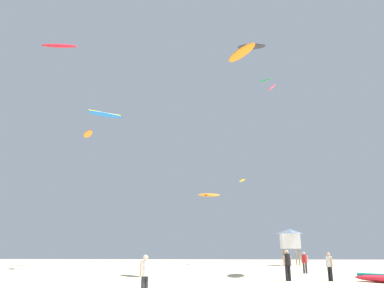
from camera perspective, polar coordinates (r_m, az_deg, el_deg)
The scene contains 14 objects.
person_foreground at distance 15.28m, azimuth -7.45°, elevation -19.50°, with size 0.36×0.44×1.60m.
person_midground at distance 31.04m, azimuth 17.39°, elevation -17.25°, with size 0.52×0.37×1.62m.
person_left at distance 24.21m, azimuth 20.92°, elevation -17.36°, with size 0.37×0.50×1.63m.
person_right at distance 23.47m, azimuth 14.87°, elevation -17.73°, with size 0.53×0.40×1.77m.
lifeguard_tower at distance 45.44m, azimuth 15.25°, elevation -14.24°, with size 2.30×2.30×4.15m.
kite_aloft_0 at distance 46.90m, azimuth -13.68°, elevation 4.57°, with size 4.50×3.47×0.58m.
kite_aloft_1 at distance 50.85m, azimuth 12.59°, elevation 8.78°, with size 1.20×2.30×0.44m.
kite_aloft_3 at distance 40.70m, azimuth 9.40°, elevation 14.99°, with size 3.07×1.04×0.46m.
kite_aloft_4 at distance 53.58m, azimuth 2.69°, elevation -8.07°, with size 3.34×1.25×0.76m.
kite_aloft_5 at distance 57.63m, azimuth 11.49°, elevation 9.88°, with size 2.00×1.57×0.46m.
kite_aloft_6 at distance 43.23m, azimuth -20.26°, elevation 14.40°, with size 4.00×1.53×1.00m.
kite_aloft_7 at distance 48.68m, azimuth 7.98°, elevation -5.70°, with size 0.96×2.08×0.27m.
kite_aloft_8 at distance 30.08m, azimuth 7.82°, elevation 14.12°, with size 2.58×3.28×0.46m.
kite_aloft_9 at distance 38.86m, azimuth -16.16°, elevation 1.54°, with size 1.97×2.60×0.36m.
Camera 1 is at (1.38, -11.10, 1.80)m, focal length 33.66 mm.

